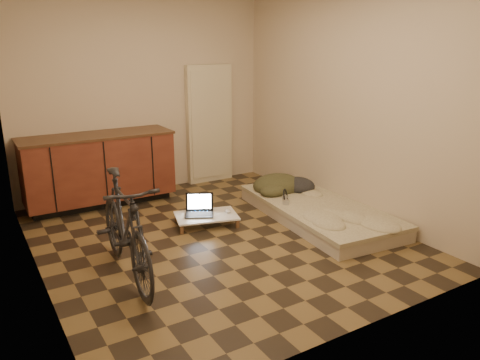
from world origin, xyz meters
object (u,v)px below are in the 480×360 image
bicycle (125,223)px  laptop (199,210)px  futon (318,211)px  lap_desk (206,216)px

bicycle → laptop: size_ratio=3.86×
laptop → futon: bearing=3.6°
futon → bicycle: bearing=-169.0°
bicycle → laptop: 1.44m
bicycle → futon: (2.39, 0.24, -0.42)m
bicycle → laptop: bicycle is taller
futon → lap_desk: 1.32m
lap_desk → laptop: bearing=135.5°
bicycle → futon: bicycle is taller
futon → lap_desk: (-1.22, 0.51, 0.01)m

